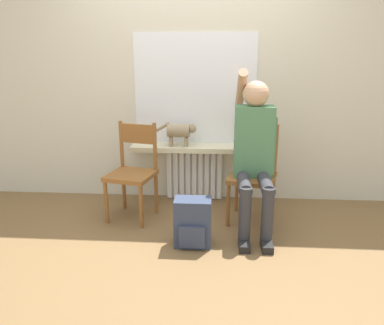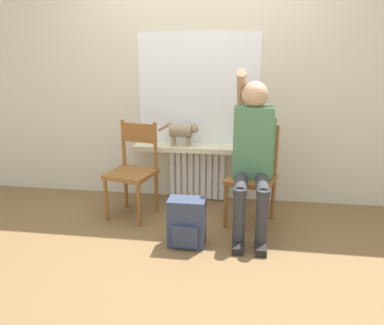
{
  "view_description": "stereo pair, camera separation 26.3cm",
  "coord_description": "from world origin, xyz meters",
  "px_view_note": "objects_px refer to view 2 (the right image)",
  "views": [
    {
      "loc": [
        0.23,
        -2.65,
        1.52
      ],
      "look_at": [
        0.0,
        0.76,
        0.52
      ],
      "focal_mm": 35.0,
      "sensor_mm": 36.0,
      "label": 1
    },
    {
      "loc": [
        0.49,
        -2.62,
        1.52
      ],
      "look_at": [
        0.0,
        0.76,
        0.52
      ],
      "focal_mm": 35.0,
      "sensor_mm": 36.0,
      "label": 2
    }
  ],
  "objects_px": {
    "chair_left": "(133,169)",
    "chair_right": "(252,175)",
    "person": "(253,150)",
    "backpack": "(187,223)",
    "cat": "(182,131)"
  },
  "relations": [
    {
      "from": "chair_left",
      "to": "chair_right",
      "type": "bearing_deg",
      "value": 13.44
    },
    {
      "from": "person",
      "to": "backpack",
      "type": "distance_m",
      "value": 0.84
    },
    {
      "from": "chair_right",
      "to": "cat",
      "type": "height_order",
      "value": "chair_right"
    },
    {
      "from": "cat",
      "to": "chair_left",
      "type": "bearing_deg",
      "value": -136.12
    },
    {
      "from": "chair_right",
      "to": "backpack",
      "type": "relative_size",
      "value": 2.25
    },
    {
      "from": "chair_left",
      "to": "chair_right",
      "type": "xyz_separation_m",
      "value": [
        1.12,
        -0.0,
        0.0
      ]
    },
    {
      "from": "chair_left",
      "to": "backpack",
      "type": "distance_m",
      "value": 0.84
    },
    {
      "from": "chair_right",
      "to": "cat",
      "type": "relative_size",
      "value": 2.13
    },
    {
      "from": "chair_right",
      "to": "backpack",
      "type": "xyz_separation_m",
      "value": [
        -0.52,
        -0.53,
        -0.26
      ]
    },
    {
      "from": "chair_right",
      "to": "backpack",
      "type": "height_order",
      "value": "chair_right"
    },
    {
      "from": "chair_right",
      "to": "cat",
      "type": "distance_m",
      "value": 0.87
    },
    {
      "from": "person",
      "to": "cat",
      "type": "bearing_deg",
      "value": 144.06
    },
    {
      "from": "person",
      "to": "cat",
      "type": "distance_m",
      "value": 0.87
    },
    {
      "from": "cat",
      "to": "backpack",
      "type": "distance_m",
      "value": 1.1
    },
    {
      "from": "person",
      "to": "backpack",
      "type": "relative_size",
      "value": 3.51
    }
  ]
}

